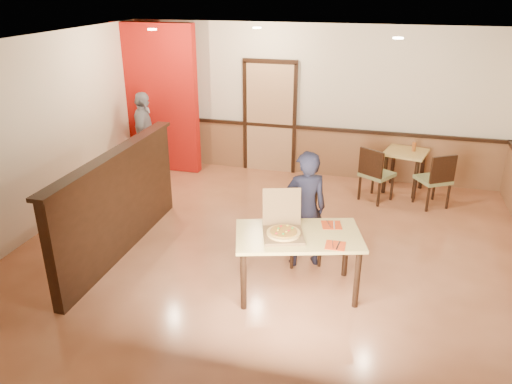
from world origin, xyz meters
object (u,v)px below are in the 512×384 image
main_table (298,243)px  passerby (145,136)px  diner_chair (302,225)px  pizza_box (283,230)px  side_chair_right (436,178)px  diner (305,210)px  side_table (405,161)px  condiment (414,147)px  side_chair_left (375,172)px

main_table → passerby: bearing=122.5°
diner_chair → pizza_box: size_ratio=1.41×
main_table → side_chair_right: size_ratio=1.72×
diner_chair → side_chair_right: bearing=27.5°
diner_chair → diner: 0.33m
diner_chair → side_chair_right: (1.81, 2.19, 0.02)m
passerby → pizza_box: (3.29, -3.06, 0.02)m
main_table → passerby: 4.59m
diner_chair → pizza_box: 0.92m
side_chair_right → pizza_box: (-1.90, -3.03, 0.32)m
diner_chair → side_chair_right: side_chair_right is taller
diner_chair → side_table: diner_chair is taller
passerby → pizza_box: 4.49m
diner_chair → pizza_box: pizza_box is taller
side_chair_right → diner: diner is taller
main_table → pizza_box: pizza_box is taller
main_table → diner: diner is taller
side_table → pizza_box: 3.92m
passerby → pizza_box: passerby is taller
diner_chair → condiment: bearing=40.2°
diner_chair → diner: diner is taller
passerby → condiment: 4.86m
pizza_box → side_table: bearing=51.3°
diner → pizza_box: size_ratio=2.45×
side_chair_left → condiment: side_chair_left is taller
main_table → side_chair_left: side_chair_left is taller
diner → condiment: diner is taller
main_table → side_chair_left: size_ratio=1.71×
side_table → condiment: bearing=20.4°
pizza_box → main_table: bearing=-0.7°
side_chair_left → pizza_box: 3.19m
side_table → diner_chair: bearing=-115.4°
side_chair_left → diner: size_ratio=0.60×
side_table → side_chair_left: bearing=-128.6°
passerby → condiment: size_ratio=10.04×
side_table → passerby: 4.74m
side_chair_right → condiment: side_chair_right is taller
main_table → side_table: bearing=54.4°
pizza_box → condiment: bearing=49.9°
condiment → side_chair_right: bearing=-60.7°
side_table → diner: 3.21m
side_chair_right → condiment: size_ratio=5.78×
diner_chair → passerby: size_ratio=0.56×
diner → condiment: (1.40, 2.98, 0.03)m
condiment → diner: bearing=-115.1°
diner → passerby: passerby is taller
passerby → condiment: (4.82, 0.63, 0.00)m
diner → pizza_box: 0.72m
side_chair_right → pizza_box: pizza_box is taller
main_table → diner_chair: size_ratio=1.78×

